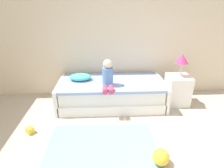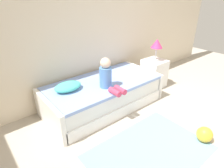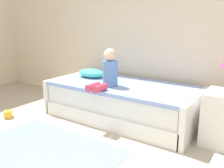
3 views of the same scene
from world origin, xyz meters
name	(u,v)px [view 2 (image 2 of 3)]	position (x,y,z in m)	size (l,w,h in m)	color
ground_plane	(222,164)	(0.00, 0.00, 0.00)	(9.20, 9.20, 0.00)	#B2A899
wall_rear	(98,19)	(0.00, 2.60, 1.45)	(7.20, 0.10, 2.90)	beige
bed	(103,94)	(-0.35, 2.00, 0.25)	(2.11, 1.00, 0.50)	white
nightstand	(154,73)	(1.00, 1.96, 0.30)	(0.44, 0.44, 0.60)	white
table_lamp	(157,45)	(1.00, 1.96, 0.94)	(0.24, 0.24, 0.45)	silver
child_figure	(107,76)	(-0.43, 1.77, 0.70)	(0.20, 0.51, 0.50)	#598CD1
pillow	(68,87)	(-0.97, 2.10, 0.56)	(0.44, 0.30, 0.13)	#4CCCBC
toy_ball	(205,134)	(0.22, 0.36, 0.11)	(0.22, 0.22, 0.22)	yellow
area_rug	(150,152)	(-0.55, 0.70, 0.00)	(1.60, 1.10, 0.01)	#7AA8CC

